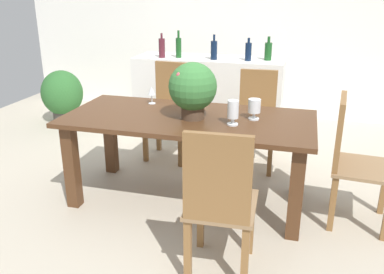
{
  "coord_description": "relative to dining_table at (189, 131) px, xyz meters",
  "views": [
    {
      "loc": [
        0.87,
        -3.18,
        1.74
      ],
      "look_at": [
        0.03,
        -0.14,
        0.58
      ],
      "focal_mm": 38.59,
      "sensor_mm": 36.0,
      "label": 1
    }
  ],
  "objects": [
    {
      "name": "potted_plant_floor",
      "position": [
        -2.21,
        1.64,
        -0.24
      ],
      "size": [
        0.54,
        0.54,
        0.7
      ],
      "color": "#423D38",
      "rests_on": "ground"
    },
    {
      "name": "kitchen_counter",
      "position": [
        -0.24,
        1.73,
        -0.15
      ],
      "size": [
        1.77,
        0.58,
        0.94
      ],
      "primitive_type": "cube",
      "color": "silver",
      "rests_on": "ground"
    },
    {
      "name": "chair_far_right",
      "position": [
        0.44,
        0.93,
        -0.09
      ],
      "size": [
        0.43,
        0.47,
        0.96
      ],
      "rotation": [
        0.0,
        0.0,
        0.06
      ],
      "color": "brown",
      "rests_on": "ground"
    },
    {
      "name": "wine_bottle_amber",
      "position": [
        -0.78,
        1.6,
        0.43
      ],
      "size": [
        0.07,
        0.07,
        0.28
      ],
      "color": "#511E28",
      "rests_on": "kitchen_counter"
    },
    {
      "name": "ground_plane",
      "position": [
        0.0,
        0.12,
        -0.62
      ],
      "size": [
        7.04,
        7.04,
        0.0
      ],
      "primitive_type": "plane",
      "color": "#BCB29E"
    },
    {
      "name": "chair_far_left",
      "position": [
        -0.44,
        0.93,
        -0.07
      ],
      "size": [
        0.5,
        0.45,
        1.0
      ],
      "rotation": [
        0.0,
        0.0,
        -0.08
      ],
      "color": "brown",
      "rests_on": "ground"
    },
    {
      "name": "wine_glass",
      "position": [
        -0.42,
        0.29,
        0.24
      ],
      "size": [
        0.07,
        0.07,
        0.16
      ],
      "color": "silver",
      "rests_on": "dining_table"
    },
    {
      "name": "crystal_vase_left",
      "position": [
        0.38,
        -0.12,
        0.24
      ],
      "size": [
        0.09,
        0.09,
        0.19
      ],
      "color": "silver",
      "rests_on": "dining_table"
    },
    {
      "name": "wine_bottle_clear",
      "position": [
        -0.16,
        1.62,
        0.43
      ],
      "size": [
        0.07,
        0.07,
        0.28
      ],
      "color": "#0F1E38",
      "rests_on": "kitchen_counter"
    },
    {
      "name": "wine_bottle_green",
      "position": [
        -0.59,
        1.64,
        0.44
      ],
      "size": [
        0.07,
        0.07,
        0.31
      ],
      "color": "#194C1E",
      "rests_on": "kitchen_counter"
    },
    {
      "name": "crystal_vase_center_near",
      "position": [
        0.52,
        0.06,
        0.23
      ],
      "size": [
        0.1,
        0.1,
        0.17
      ],
      "color": "silver",
      "rests_on": "dining_table"
    },
    {
      "name": "dining_table",
      "position": [
        0.0,
        0.0,
        0.0
      ],
      "size": [
        2.0,
        0.93,
        0.75
      ],
      "color": "#4C2D19",
      "rests_on": "ground"
    },
    {
      "name": "chair_near_right",
      "position": [
        0.46,
        -0.93,
        -0.07
      ],
      "size": [
        0.44,
        0.48,
        1.0
      ],
      "rotation": [
        0.0,
        0.0,
        3.19
      ],
      "color": "brown",
      "rests_on": "ground"
    },
    {
      "name": "flower_centerpiece",
      "position": [
        0.05,
        -0.04,
        0.37
      ],
      "size": [
        0.38,
        0.38,
        0.45
      ],
      "color": "#4C3828",
      "rests_on": "dining_table"
    },
    {
      "name": "back_wall",
      "position": [
        0.0,
        2.72,
        0.68
      ],
      "size": [
        6.4,
        0.1,
        2.6
      ],
      "primitive_type": "cube",
      "color": "white",
      "rests_on": "ground"
    },
    {
      "name": "wine_bottle_tall",
      "position": [
        0.45,
        1.75,
        0.42
      ],
      "size": [
        0.08,
        0.08,
        0.27
      ],
      "color": "#194C1E",
      "rests_on": "kitchen_counter"
    },
    {
      "name": "chair_foot_end",
      "position": [
        1.26,
        0.01,
        -0.07
      ],
      "size": [
        0.49,
        0.51,
        0.98
      ],
      "rotation": [
        0.0,
        0.0,
        1.49
      ],
      "color": "brown",
      "rests_on": "ground"
    },
    {
      "name": "wine_bottle_dark",
      "position": [
        0.24,
        1.65,
        0.42
      ],
      "size": [
        0.07,
        0.07,
        0.26
      ],
      "color": "#0F1E38",
      "rests_on": "kitchen_counter"
    }
  ]
}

